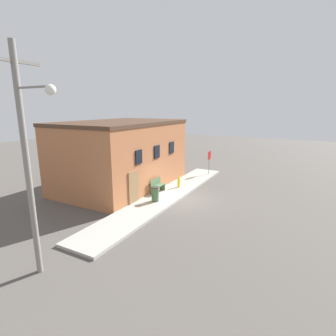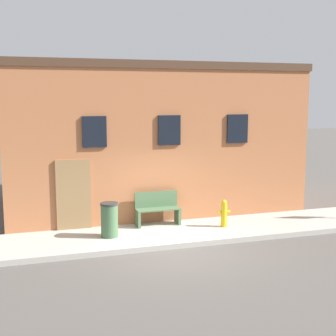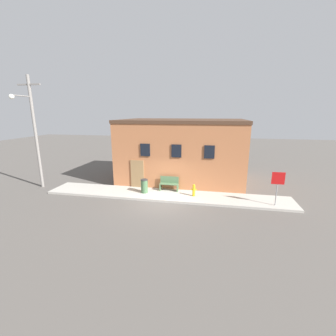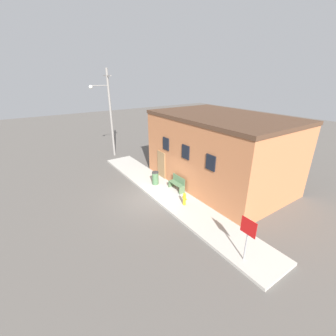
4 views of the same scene
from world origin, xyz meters
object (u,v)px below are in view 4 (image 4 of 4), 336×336
at_px(fire_hydrant, 184,199).
at_px(trash_bin, 155,178).
at_px(stop_sign, 248,232).
at_px(bench, 177,184).
at_px(utility_pole, 109,110).

relative_size(fire_hydrant, trash_bin, 0.86).
relative_size(fire_hydrant, stop_sign, 0.40).
height_order(bench, trash_bin, bench).
height_order(stop_sign, bench, stop_sign).
bearing_deg(stop_sign, fire_hydrant, 172.73).
xyz_separation_m(fire_hydrant, stop_sign, (4.94, -0.63, 1.04)).
relative_size(stop_sign, utility_pole, 0.25).
relative_size(trash_bin, utility_pole, 0.12).
bearing_deg(utility_pole, fire_hydrant, -0.08).
bearing_deg(stop_sign, trash_bin, 175.61).
xyz_separation_m(stop_sign, trash_bin, (-8.37, 0.64, -0.97)).
bearing_deg(trash_bin, stop_sign, -4.39).
bearing_deg(trash_bin, bench, 26.15).
distance_m(stop_sign, bench, 6.99).
height_order(bench, utility_pole, utility_pole).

